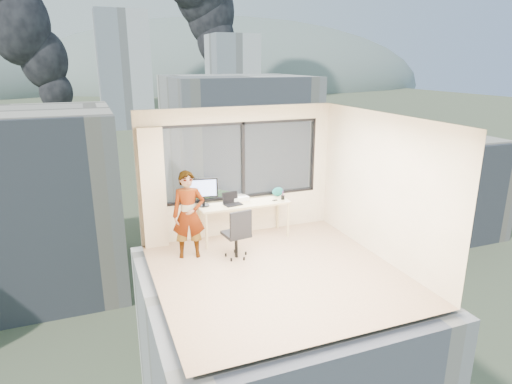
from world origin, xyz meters
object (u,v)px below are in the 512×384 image
desk (244,220)px  handbag (278,192)px  chair (236,232)px  laptop (233,199)px  game_console (239,198)px  monitor (203,192)px  person (189,215)px

desk → handbag: size_ratio=7.39×
chair → handbag: 1.62m
laptop → handbag: (1.05, 0.22, -0.01)m
game_console → handbag: 0.84m
chair → laptop: 0.87m
desk → chair: 0.94m
desk → monitor: size_ratio=3.21×
person → desk: bearing=31.8°
person → laptop: bearing=33.7°
person → laptop: (0.97, 0.41, 0.06)m
monitor → handbag: monitor is taller
laptop → handbag: size_ratio=1.45×
person → monitor: 0.72m
monitor → game_console: monitor is taller
desk → person: 1.37m
monitor → laptop: monitor is taller
game_console → laptop: laptop is taller
desk → laptop: laptop is taller
person → chair: bearing=-13.5°
person → handbag: person is taller
game_console → handbag: (0.84, -0.03, 0.05)m
monitor → laptop: size_ratio=1.59×
desk → monitor: bearing=174.3°
chair → laptop: laptop is taller
laptop → game_console: bearing=41.0°
chair → person: size_ratio=0.60×
person → handbag: size_ratio=6.57×
chair → laptop: bearing=67.7°
person → handbag: 2.11m
game_console → laptop: bearing=-136.5°
handbag → person: bearing=-160.7°
person → laptop: 1.05m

